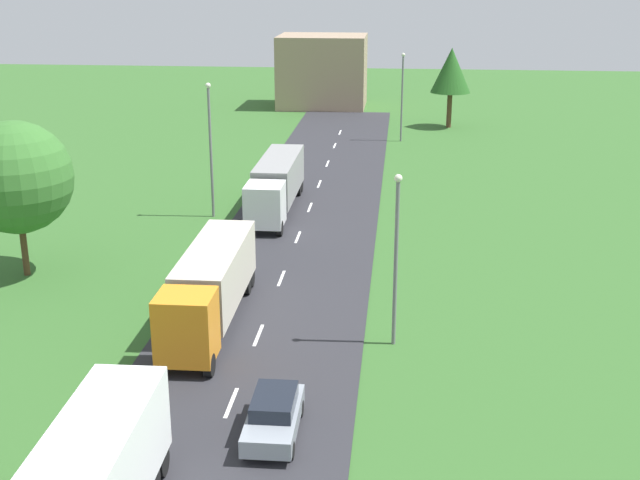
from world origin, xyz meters
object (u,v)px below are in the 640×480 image
(truck_third, at_px, (276,183))
(tree_birch, at_px, (16,177))
(car_third, at_px, (274,415))
(lamppost_third, at_px, (210,144))
(distant_building, at_px, (322,71))
(truck_second, at_px, (210,284))
(tree_oak, at_px, (451,71))
(lamppost_fourth, at_px, (402,93))
(lamppost_second, at_px, (396,252))

(truck_third, height_order, tree_birch, tree_birch)
(car_third, distance_m, tree_birch, 23.11)
(car_third, bearing_deg, truck_third, 98.35)
(lamppost_third, bearing_deg, distant_building, 86.52)
(truck_second, distance_m, tree_oak, 55.80)
(lamppost_fourth, bearing_deg, tree_oak, 57.65)
(truck_second, xyz_separation_m, lamppost_fourth, (8.87, 45.78, 2.71))
(tree_birch, bearing_deg, truck_second, -25.53)
(tree_birch, bearing_deg, lamppost_fourth, 62.49)
(truck_second, distance_m, truck_third, 19.83)
(truck_third, bearing_deg, distant_building, 91.54)
(truck_second, bearing_deg, truck_third, 89.36)
(tree_oak, distance_m, tree_birch, 54.71)
(truck_second, height_order, truck_third, truck_third)
(lamppost_third, relative_size, tree_oak, 1.09)
(truck_second, height_order, distant_building, distant_building)
(truck_third, height_order, distant_building, distant_building)
(truck_second, distance_m, lamppost_fourth, 46.71)
(lamppost_fourth, distance_m, distant_building, 23.16)
(car_third, bearing_deg, lamppost_third, 107.12)
(lamppost_third, bearing_deg, lamppost_fourth, 65.07)
(truck_second, bearing_deg, lamppost_third, 102.47)
(tree_birch, bearing_deg, distant_building, 79.82)
(truck_third, bearing_deg, lamppost_fourth, 71.57)
(tree_oak, xyz_separation_m, tree_birch, (-25.98, -48.15, -0.41))
(tree_oak, bearing_deg, car_third, -98.45)
(truck_second, xyz_separation_m, tree_oak, (14.00, 53.87, 3.98))
(truck_third, height_order, car_third, truck_third)
(tree_oak, relative_size, distant_building, 0.80)
(truck_third, relative_size, lamppost_second, 1.56)
(truck_second, bearing_deg, distant_building, 90.89)
(truck_third, bearing_deg, lamppost_third, -157.55)
(lamppost_third, height_order, tree_birch, lamppost_third)
(car_third, relative_size, tree_birch, 0.49)
(lamppost_second, distance_m, tree_birch, 22.03)
(car_third, height_order, lamppost_fourth, lamppost_fourth)
(lamppost_third, xyz_separation_m, tree_birch, (-7.99, -12.36, 0.54))
(lamppost_third, relative_size, lamppost_fourth, 1.07)
(tree_birch, distance_m, distant_building, 61.97)
(car_third, distance_m, lamppost_second, 10.11)
(truck_second, distance_m, tree_birch, 13.75)
(distant_building, bearing_deg, truck_third, -88.46)
(lamppost_second, bearing_deg, truck_third, 112.24)
(lamppost_third, bearing_deg, car_third, -72.88)
(lamppost_second, relative_size, lamppost_third, 0.87)
(lamppost_third, height_order, tree_oak, lamppost_third)
(lamppost_second, height_order, tree_oak, tree_oak)
(lamppost_third, xyz_separation_m, lamppost_fourth, (12.87, 27.70, -0.31))
(lamppost_third, height_order, lamppost_fourth, lamppost_third)
(tree_oak, bearing_deg, tree_birch, -118.35)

